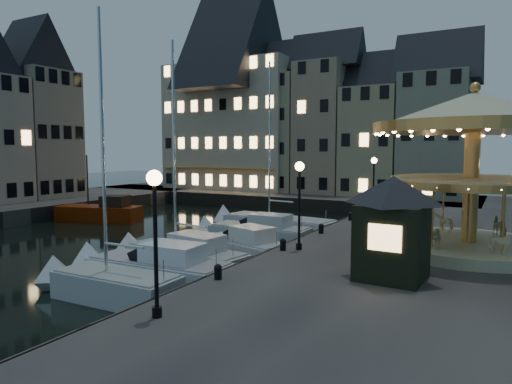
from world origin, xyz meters
The scene contains 30 objects.
ground centered at (0.00, 0.00, 0.00)m, with size 160.00×160.00×0.00m, color black.
quay_east centered at (14.00, 6.00, 0.65)m, with size 16.00×56.00×1.30m, color #474442.
quay_north centered at (-8.00, 28.00, 0.65)m, with size 44.00×12.00×1.30m, color #474442.
quaywall_e centered at (6.00, 6.00, 0.65)m, with size 0.15×44.00×1.30m, color #47423A.
quaywall_n centered at (-6.00, 22.00, 0.65)m, with size 48.00×0.15×1.30m, color #47423A.
quaywall_w centered at (-18.00, 2.00, 0.65)m, with size 0.15×44.00×1.30m, color #47423A.
streetlamp_a centered at (7.20, -9.00, 4.02)m, with size 0.44×0.44×4.17m.
streetlamp_b centered at (7.20, 1.00, 4.02)m, with size 0.44×0.44×4.17m.
streetlamp_c centered at (7.20, 14.50, 4.02)m, with size 0.44×0.44×4.17m.
bollard_a centered at (6.60, -5.00, 1.60)m, with size 0.30×0.30×0.57m.
bollard_b centered at (6.60, 0.50, 1.60)m, with size 0.30×0.30×0.57m.
bollard_c centered at (6.60, 5.50, 1.60)m, with size 0.30×0.30×0.57m.
bollard_d centered at (6.60, 11.00, 1.60)m, with size 0.30×0.30×0.57m.
townhouse_na centered at (-19.50, 30.00, 7.78)m, with size 5.50×8.00×12.80m.
townhouse_nb centered at (-14.05, 30.00, 8.28)m, with size 6.16×8.00×13.80m.
townhouse_nc centered at (-8.00, 30.00, 8.78)m, with size 6.82×8.00×14.80m.
townhouse_nd centered at (-2.25, 30.00, 9.28)m, with size 5.50×8.00×15.80m.
townhouse_ne centered at (3.20, 30.00, 7.78)m, with size 6.16×8.00×12.80m.
townhouse_nf centered at (9.25, 30.00, 8.28)m, with size 6.82×8.00×13.80m.
townhouse_wc centered at (-26.00, 10.95, 8.48)m, with size 8.80×5.50×14.20m.
hotel_corner centered at (-14.00, 30.00, 9.78)m, with size 17.60×9.00×16.80m.
motorboat_a centered at (1.69, -5.78, 0.54)m, with size 6.38×2.15×10.58m.
motorboat_b centered at (1.86, -3.29, 0.64)m, with size 7.80×2.49×2.15m.
motorboat_c centered at (1.43, -0.73, 0.68)m, with size 8.02×3.08×10.59m.
motorboat_d centered at (2.89, 2.61, 0.64)m, with size 6.56×3.81×2.15m.
motorboat_e centered at (1.45, 6.88, 0.64)m, with size 7.57×2.27×2.15m.
motorboat_f centered at (0.67, 11.05, 0.53)m, with size 9.61×3.58×12.71m.
red_fishing_boat centered at (-14.13, 8.36, 0.69)m, with size 7.35×4.30×5.79m.
carousel centered at (14.27, 4.44, 6.41)m, with size 8.87×8.87×7.76m.
ticket_kiosk centered at (12.12, -1.85, 3.85)m, with size 3.66×3.66×4.29m.
Camera 1 is at (15.71, -18.60, 6.02)m, focal length 32.00 mm.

